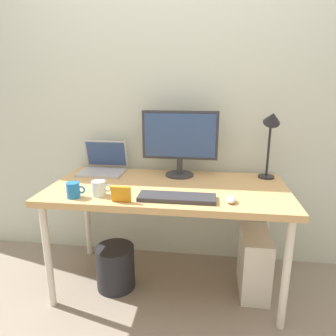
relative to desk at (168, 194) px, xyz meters
The scene contains 13 objects.
ground_plane 0.67m from the desk, ahead, with size 6.00×6.00×0.00m, color gray.
back_wall 0.77m from the desk, 90.00° to the left, with size 4.40×0.04×2.60m, color silver.
desk is the anchor object (origin of this frame).
monitor 0.40m from the desk, 77.84° to the left, with size 0.53×0.20×0.46m.
laptop 0.59m from the desk, 153.69° to the left, with size 0.32×0.27×0.23m.
desk_lamp 0.81m from the desk, 19.97° to the left, with size 0.11×0.16×0.49m.
keyboard 0.25m from the desk, 70.43° to the right, with size 0.44×0.14×0.02m, color #333338.
mouse 0.45m from the desk, 31.59° to the right, with size 0.06×0.09×0.03m, color silver.
coffee_mug 0.59m from the desk, 151.68° to the right, with size 0.11×0.08×0.09m.
glass_cup 0.45m from the desk, 148.88° to the right, with size 0.12×0.08×0.09m.
photo_frame 0.40m from the desk, 125.35° to the right, with size 0.11×0.02×0.09m, color orange.
computer_tower 0.74m from the desk, ahead, with size 0.18×0.36×0.42m, color silver.
wastebasket 0.63m from the desk, 167.63° to the right, with size 0.26×0.26×0.30m, color #232328.
Camera 1 is at (0.25, -1.85, 1.36)m, focal length 32.64 mm.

